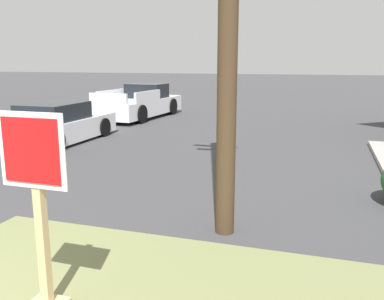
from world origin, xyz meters
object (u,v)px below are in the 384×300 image
at_px(manhole_cover, 15,268).
at_px(stop_sign, 40,220).
at_px(pickup_truck_white, 141,104).
at_px(parked_sedan_white, 58,125).

bearing_deg(manhole_cover, stop_sign, -35.20).
distance_m(stop_sign, pickup_truck_white, 15.07).
bearing_deg(stop_sign, manhole_cover, 144.80).
bearing_deg(pickup_truck_white, stop_sign, -68.94).
height_order(manhole_cover, pickup_truck_white, pickup_truck_white).
distance_m(stop_sign, parked_sedan_white, 9.58).
distance_m(stop_sign, manhole_cover, 1.60).
height_order(stop_sign, manhole_cover, stop_sign).
xyz_separation_m(manhole_cover, pickup_truck_white, (-4.41, 13.35, 0.61)).
xyz_separation_m(parked_sedan_white, pickup_truck_white, (0.00, 6.17, 0.07)).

